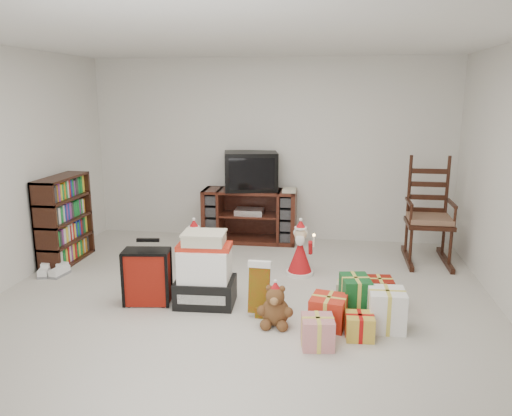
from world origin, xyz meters
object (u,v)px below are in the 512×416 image
(red_suitcase, at_px, (147,277))
(santa_figurine, at_px, (300,254))
(tv_stand, at_px, (250,216))
(gift_pile, at_px, (205,274))
(sneaker_pair, at_px, (52,272))
(crt_television, at_px, (251,171))
(mrs_claus_figurine, at_px, (195,251))
(bookshelf, at_px, (64,221))
(rocking_chair, at_px, (428,224))
(gift_cluster, at_px, (354,308))
(teddy_bear, at_px, (275,308))

(red_suitcase, distance_m, santa_figurine, 1.76)
(tv_stand, xyz_separation_m, gift_pile, (-0.08, -2.17, -0.05))
(gift_pile, distance_m, red_suitcase, 0.57)
(sneaker_pair, height_order, crt_television, crt_television)
(tv_stand, bearing_deg, mrs_claus_figurine, -109.70)
(bookshelf, height_order, mrs_claus_figurine, bookshelf)
(tv_stand, height_order, santa_figurine, tv_stand)
(rocking_chair, relative_size, gift_pile, 1.86)
(gift_pile, height_order, gift_cluster, gift_pile)
(santa_figurine, relative_size, gift_cluster, 0.53)
(bookshelf, distance_m, crt_television, 2.46)
(bookshelf, distance_m, gift_cluster, 3.63)
(mrs_claus_figurine, bearing_deg, sneaker_pair, -165.70)
(bookshelf, xyz_separation_m, rocking_chair, (4.36, 0.74, -0.06))
(tv_stand, distance_m, santa_figurine, 1.45)
(bookshelf, xyz_separation_m, gift_pile, (1.99, -0.97, -0.20))
(gift_pile, bearing_deg, gift_cluster, -11.05)
(rocking_chair, bearing_deg, mrs_claus_figurine, -162.68)
(bookshelf, xyz_separation_m, gift_cluster, (3.41, -1.17, -0.37))
(santa_figurine, height_order, crt_television, crt_television)
(gift_pile, relative_size, teddy_bear, 1.93)
(gift_pile, relative_size, mrs_claus_figurine, 1.15)
(rocking_chair, distance_m, santa_figurine, 1.70)
(santa_figurine, bearing_deg, mrs_claus_figurine, -177.03)
(mrs_claus_figurine, bearing_deg, tv_stand, 71.21)
(rocking_chair, xyz_separation_m, sneaker_pair, (-4.29, -1.22, -0.41))
(tv_stand, relative_size, sneaker_pair, 3.84)
(teddy_bear, xyz_separation_m, sneaker_pair, (-2.65, 0.85, -0.12))
(sneaker_pair, distance_m, gift_cluster, 3.41)
(sneaker_pair, bearing_deg, teddy_bear, -23.83)
(teddy_bear, bearing_deg, gift_cluster, 13.08)
(tv_stand, height_order, bookshelf, bookshelf)
(tv_stand, distance_m, sneaker_pair, 2.63)
(teddy_bear, distance_m, sneaker_pair, 2.78)
(santa_figurine, bearing_deg, tv_stand, 122.77)
(rocking_chair, height_order, gift_pile, rocking_chair)
(bookshelf, relative_size, gift_cluster, 0.86)
(bookshelf, distance_m, santa_figurine, 2.87)
(teddy_bear, height_order, gift_cluster, teddy_bear)
(gift_pile, height_order, sneaker_pair, gift_pile)
(red_suitcase, bearing_deg, santa_figurine, 28.52)
(gift_pile, bearing_deg, santa_figurine, 44.82)
(tv_stand, height_order, rocking_chair, rocking_chair)
(red_suitcase, relative_size, teddy_bear, 1.73)
(bookshelf, xyz_separation_m, crt_television, (2.09, 1.21, 0.48))
(rocking_chair, distance_m, mrs_claus_figurine, 2.85)
(rocking_chair, relative_size, santa_figurine, 2.06)
(gift_pile, relative_size, sneaker_pair, 2.14)
(tv_stand, distance_m, gift_cluster, 2.73)
(santa_figurine, relative_size, sneaker_pair, 1.93)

